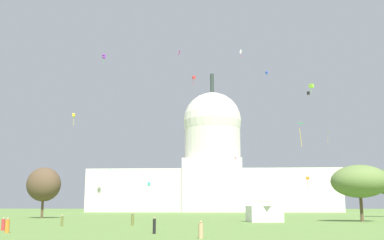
% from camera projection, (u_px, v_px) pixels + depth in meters
% --- Properties ---
extents(capitol_building, '(111.89, 28.40, 65.07)m').
position_uv_depth(capitol_building, '(213.00, 170.00, 213.92)').
color(capitol_building, beige).
rests_on(capitol_building, ground_plane).
extents(event_tent, '(6.73, 7.40, 5.32)m').
position_uv_depth(event_tent, '(264.00, 207.00, 83.63)').
color(event_tent, white).
rests_on(event_tent, ground_plane).
extents(tree_west_far, '(11.28, 10.67, 11.76)m').
position_uv_depth(tree_west_far, '(44.00, 184.00, 108.96)').
color(tree_west_far, brown).
rests_on(tree_west_far, ground_plane).
extents(tree_east_mid, '(10.83, 9.26, 10.32)m').
position_uv_depth(tree_east_mid, '(360.00, 181.00, 85.41)').
color(tree_east_mid, brown).
rests_on(tree_east_mid, ground_plane).
extents(person_black_lawn_far_left, '(0.37, 0.37, 1.72)m').
position_uv_depth(person_black_lawn_far_left, '(154.00, 226.00, 48.25)').
color(person_black_lawn_far_left, black).
rests_on(person_black_lawn_far_left, ground_plane).
extents(person_tan_back_right, '(0.63, 0.63, 1.56)m').
position_uv_depth(person_tan_back_right, '(201.00, 230.00, 41.39)').
color(person_tan_back_right, tan).
rests_on(person_tan_back_right, ground_plane).
extents(person_olive_front_right, '(0.55, 0.55, 1.78)m').
position_uv_depth(person_olive_front_right, '(133.00, 220.00, 68.30)').
color(person_olive_front_right, olive).
rests_on(person_olive_front_right, ground_plane).
extents(person_orange_lawn_far_right, '(0.66, 0.66, 1.61)m').
position_uv_depth(person_orange_lawn_far_right, '(7.00, 226.00, 49.88)').
color(person_orange_lawn_far_right, orange).
rests_on(person_orange_lawn_far_right, ground_plane).
extents(person_red_mid_right, '(0.59, 0.59, 1.51)m').
position_uv_depth(person_red_mid_right, '(3.00, 225.00, 54.65)').
color(person_red_mid_right, red).
rests_on(person_red_mid_right, ground_plane).
extents(person_olive_mid_center, '(0.48, 0.48, 1.60)m').
position_uv_depth(person_olive_mid_center, '(62.00, 221.00, 65.29)').
color(person_olive_mid_center, olive).
rests_on(person_olive_mid_center, ground_plane).
extents(kite_orange_low, '(1.16, 1.17, 4.03)m').
position_uv_depth(kite_orange_low, '(308.00, 178.00, 146.92)').
color(kite_orange_low, orange).
extents(kite_green_low, '(1.21, 1.11, 4.27)m').
position_uv_depth(kite_green_low, '(300.00, 127.00, 82.61)').
color(kite_green_low, green).
extents(kite_red_high, '(1.29, 1.26, 3.49)m').
position_uv_depth(kite_red_high, '(194.00, 78.00, 163.15)').
color(kite_red_high, red).
extents(kite_gold_mid, '(1.18, 1.38, 3.22)m').
position_uv_depth(kite_gold_mid, '(327.00, 134.00, 154.58)').
color(kite_gold_mid, gold).
extents(kite_lime_high, '(1.44, 1.43, 2.45)m').
position_uv_depth(kite_lime_high, '(311.00, 86.00, 127.47)').
color(kite_lime_high, '#8CD133').
extents(kite_turquoise_low, '(1.30, 1.37, 2.97)m').
position_uv_depth(kite_turquoise_low, '(149.00, 184.00, 181.55)').
color(kite_turquoise_low, teal).
extents(kite_yellow_mid, '(0.90, 0.94, 3.55)m').
position_uv_depth(kite_yellow_mid, '(74.00, 115.00, 132.19)').
color(kite_yellow_mid, yellow).
extents(kite_magenta_high, '(0.49, 0.60, 1.16)m').
position_uv_depth(kite_magenta_high, '(179.00, 53.00, 117.83)').
color(kite_magenta_high, '#D1339E').
extents(kite_white_high, '(0.59, 0.60, 2.34)m').
position_uv_depth(kite_white_high, '(241.00, 52.00, 121.70)').
color(kite_white_high, white).
extents(kite_violet_high, '(1.63, 1.63, 4.04)m').
position_uv_depth(kite_violet_high, '(104.00, 56.00, 173.33)').
color(kite_violet_high, purple).
extents(kite_black_mid, '(0.93, 0.90, 0.91)m').
position_uv_depth(kite_black_mid, '(308.00, 93.00, 119.65)').
color(kite_black_mid, black).
extents(kite_pink_mid, '(0.85, 0.87, 3.77)m').
position_uv_depth(kite_pink_mid, '(236.00, 158.00, 181.86)').
color(kite_pink_mid, pink).
extents(kite_blue_high, '(0.89, 0.91, 3.82)m').
position_uv_depth(kite_blue_high, '(267.00, 73.00, 156.37)').
color(kite_blue_high, blue).
extents(kite_cyan_low, '(1.56, 1.77, 3.67)m').
position_uv_depth(kite_cyan_low, '(109.00, 171.00, 143.39)').
color(kite_cyan_low, '#33BCDB').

